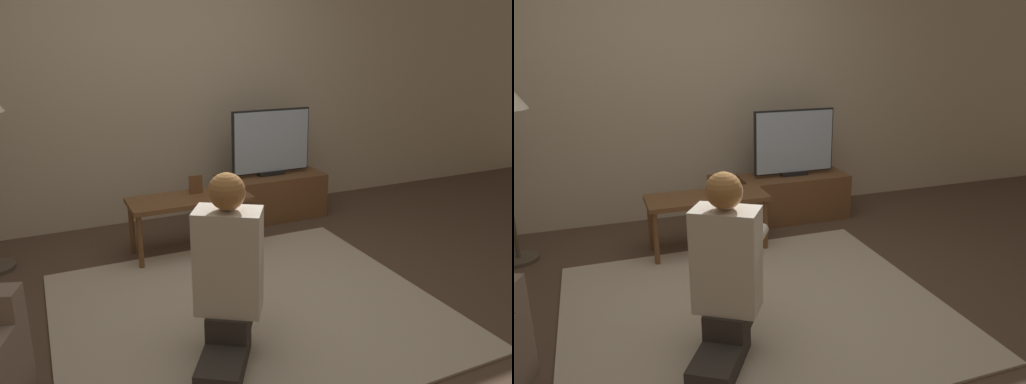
# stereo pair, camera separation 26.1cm
# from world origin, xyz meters

# --- Properties ---
(ground_plane) EXTENTS (10.00, 10.00, 0.00)m
(ground_plane) POSITION_xyz_m (0.00, 0.00, 0.00)
(ground_plane) COLOR brown
(wall_back) EXTENTS (10.00, 0.06, 2.60)m
(wall_back) POSITION_xyz_m (0.00, 1.93, 1.30)
(wall_back) COLOR beige
(wall_back) RESTS_ON ground_plane
(rug) EXTENTS (2.33, 2.03, 0.02)m
(rug) POSITION_xyz_m (0.00, 0.00, 0.01)
(rug) COLOR #BCAD93
(rug) RESTS_ON ground_plane
(tv_stand) EXTENTS (0.99, 0.43, 0.42)m
(tv_stand) POSITION_xyz_m (0.88, 1.49, 0.21)
(tv_stand) COLOR brown
(tv_stand) RESTS_ON ground_plane
(tv) EXTENTS (0.77, 0.08, 0.61)m
(tv) POSITION_xyz_m (0.88, 1.50, 0.73)
(tv) COLOR black
(tv) RESTS_ON tv_stand
(coffee_table) EXTENTS (0.94, 0.40, 0.46)m
(coffee_table) POSITION_xyz_m (-0.06, 1.03, 0.40)
(coffee_table) COLOR brown
(coffee_table) RESTS_ON ground_plane
(person_kneeling) EXTENTS (0.63, 0.80, 1.01)m
(person_kneeling) POSITION_xyz_m (-0.28, -0.37, 0.50)
(person_kneeling) COLOR #332D28
(person_kneeling) RESTS_ON rug
(picture_frame) EXTENTS (0.11, 0.01, 0.15)m
(picture_frame) POSITION_xyz_m (0.02, 1.10, 0.53)
(picture_frame) COLOR brown
(picture_frame) RESTS_ON coffee_table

